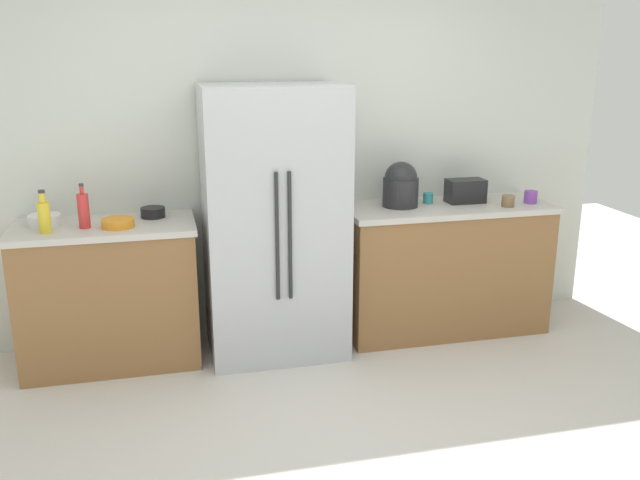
% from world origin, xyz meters
% --- Properties ---
extents(ground_plane, '(9.65, 9.65, 0.00)m').
position_xyz_m(ground_plane, '(0.00, 0.00, 0.00)').
color(ground_plane, beige).
extents(kitchen_back_panel, '(4.83, 0.10, 3.05)m').
position_xyz_m(kitchen_back_panel, '(0.00, 1.77, 1.53)').
color(kitchen_back_panel, silver).
rests_on(kitchen_back_panel, ground_plane).
extents(counter_left, '(1.13, 0.60, 0.94)m').
position_xyz_m(counter_left, '(-1.22, 1.43, 0.47)').
color(counter_left, olive).
rests_on(counter_left, ground_plane).
extents(counter_right, '(1.48, 0.60, 0.94)m').
position_xyz_m(counter_right, '(1.11, 1.43, 0.47)').
color(counter_right, olive).
rests_on(counter_right, ground_plane).
extents(refrigerator, '(0.90, 0.69, 1.79)m').
position_xyz_m(refrigerator, '(-0.14, 1.37, 0.90)').
color(refrigerator, '#B7BABF').
rests_on(refrigerator, ground_plane).
extents(toaster, '(0.27, 0.15, 0.17)m').
position_xyz_m(toaster, '(1.27, 1.47, 1.02)').
color(toaster, black).
rests_on(toaster, counter_right).
extents(rice_cooker, '(0.25, 0.25, 0.31)m').
position_xyz_m(rice_cooker, '(0.77, 1.46, 1.09)').
color(rice_cooker, '#262628').
rests_on(rice_cooker, counter_right).
extents(bottle_a, '(0.07, 0.07, 0.26)m').
position_xyz_m(bottle_a, '(-1.54, 1.30, 1.04)').
color(bottle_a, yellow).
rests_on(bottle_a, counter_left).
extents(bottle_b, '(0.07, 0.07, 0.28)m').
position_xyz_m(bottle_b, '(-1.32, 1.36, 1.05)').
color(bottle_b, red).
rests_on(bottle_b, counter_left).
extents(cup_a, '(0.07, 0.07, 0.07)m').
position_xyz_m(cup_a, '(1.00, 1.51, 0.98)').
color(cup_a, teal).
rests_on(cup_a, counter_right).
extents(cup_b, '(0.09, 0.09, 0.09)m').
position_xyz_m(cup_b, '(1.71, 1.34, 0.98)').
color(cup_b, purple).
rests_on(cup_b, counter_right).
extents(cup_c, '(0.09, 0.09, 0.08)m').
position_xyz_m(cup_c, '(1.50, 1.28, 0.98)').
color(cup_c, brown).
rests_on(cup_c, counter_right).
extents(bowl_a, '(0.20, 0.20, 0.05)m').
position_xyz_m(bowl_a, '(-1.13, 1.33, 0.97)').
color(bowl_a, orange).
rests_on(bowl_a, counter_left).
extents(bowl_b, '(0.16, 0.16, 0.07)m').
position_xyz_m(bowl_b, '(-0.91, 1.54, 0.97)').
color(bowl_b, black).
rests_on(bowl_b, counter_left).
extents(bowl_c, '(0.20, 0.20, 0.07)m').
position_xyz_m(bowl_c, '(-1.57, 1.49, 0.97)').
color(bowl_c, white).
rests_on(bowl_c, counter_left).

